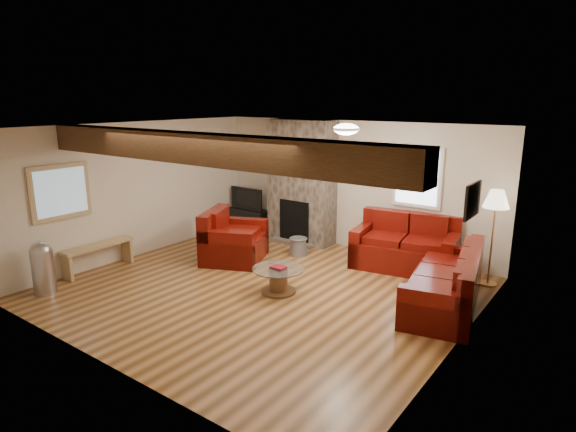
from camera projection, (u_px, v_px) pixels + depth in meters
name	position (u px, v px, depth m)	size (l,w,h in m)	color
room	(262.00, 212.00, 7.26)	(8.00, 8.00, 8.00)	brown
oak_beam	(198.00, 148.00, 6.02)	(6.00, 0.36, 0.38)	#341D0F
chimney_breast	(301.00, 183.00, 9.79)	(1.40, 0.67, 2.50)	#3C362E
back_window	(417.00, 177.00, 8.53)	(0.90, 0.08, 1.10)	white
hatch_window	(60.00, 192.00, 7.73)	(0.08, 1.00, 0.90)	tan
ceiling_dome	(346.00, 131.00, 7.16)	(0.40, 0.40, 0.18)	white
artwork_back	(358.00, 163.00, 9.18)	(0.42, 0.06, 0.52)	black
artwork_right	(472.00, 200.00, 5.67)	(0.06, 0.55, 0.42)	black
sofa_three	(444.00, 278.00, 6.86)	(2.15, 0.90, 0.83)	#430804
loveseat	(405.00, 242.00, 8.39)	(1.75, 1.01, 0.93)	#430804
armchair_red	(234.00, 236.00, 8.81)	(1.15, 1.01, 0.93)	#430804
coffee_table	(278.00, 280.00, 7.39)	(0.80, 0.80, 0.42)	#4A2F17
tv_cabinet	(250.00, 219.00, 10.89)	(0.96, 0.38, 0.48)	black
television	(249.00, 198.00, 10.77)	(0.86, 0.11, 0.50)	black
floor_lamp	(496.00, 204.00, 7.42)	(0.40, 0.40, 1.55)	tan
pine_bench	(99.00, 257.00, 8.32)	(0.29, 1.26, 0.47)	tan
pedal_bin	(43.00, 268.00, 7.31)	(0.33, 0.33, 0.82)	#A5A5AA
coal_bucket	(298.00, 246.00, 9.15)	(0.37, 0.37, 0.34)	gray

